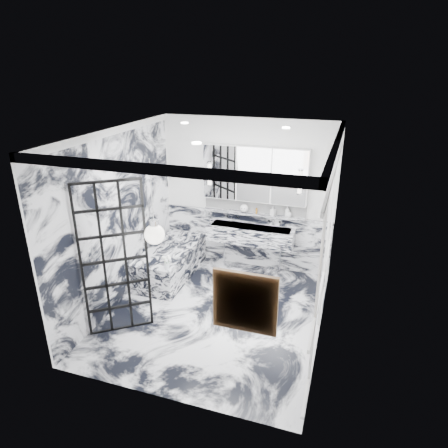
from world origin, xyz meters
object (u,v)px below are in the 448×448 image
(mirror_cabinet, at_px, (254,174))
(bathtub, at_px, (171,262))
(crittall_door, at_px, (115,260))
(trough_sink, at_px, (251,234))

(mirror_cabinet, height_order, bathtub, mirror_cabinet)
(mirror_cabinet, distance_m, bathtub, 2.20)
(crittall_door, relative_size, trough_sink, 1.41)
(crittall_door, bearing_deg, mirror_cabinet, 25.79)
(mirror_cabinet, xyz_separation_m, bathtub, (-1.32, -0.83, -1.54))
(crittall_door, height_order, mirror_cabinet, mirror_cabinet)
(mirror_cabinet, bearing_deg, crittall_door, -117.96)
(crittall_door, distance_m, bathtub, 1.89)
(mirror_cabinet, bearing_deg, bathtub, -147.94)
(bathtub, bearing_deg, mirror_cabinet, 32.06)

